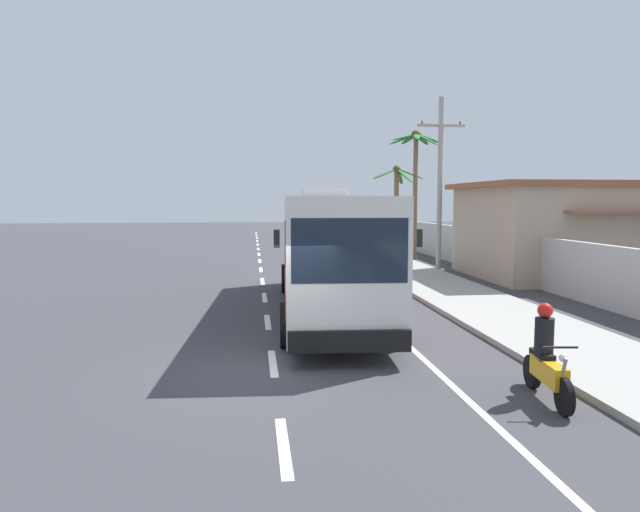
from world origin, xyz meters
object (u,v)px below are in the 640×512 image
object	(u,v)px
motorcycle_trailing	(355,261)
palm_nearest	(415,164)
motorcycle_beside_bus	(546,361)
palm_second	(397,192)
pedestrian_midwalk	(386,247)
roadside_building	(616,229)
utility_pole_mid	(440,181)
coach_bus_foreground	(327,248)
pedestrian_near_kerb	(377,244)

from	to	relation	value
motorcycle_trailing	palm_nearest	xyz separation A→B (m)	(4.68, 6.79, 4.81)
motorcycle_beside_bus	palm_second	xyz separation A→B (m)	(5.13, 30.33, 3.30)
pedestrian_midwalk	palm_second	xyz separation A→B (m)	(3.07, 9.97, 3.03)
palm_nearest	roadside_building	world-z (taller)	palm_nearest
palm_second	pedestrian_midwalk	bearing A→B (deg)	-107.12
motorcycle_beside_bus	utility_pole_mid	xyz separation A→B (m)	(4.02, 17.74, 3.66)
palm_second	roadside_building	xyz separation A→B (m)	(6.10, -15.50, -1.86)
utility_pole_mid	palm_nearest	size ratio (longest dim) A/B	1.12
coach_bus_foreground	pedestrian_midwalk	size ratio (longest dim) A/B	8.16
motorcycle_beside_bus	palm_nearest	distance (m)	23.81
pedestrian_near_kerb	pedestrian_midwalk	size ratio (longest dim) A/B	1.05
coach_bus_foreground	motorcycle_trailing	size ratio (longest dim) A/B	6.39
motorcycle_beside_bus	roadside_building	size ratio (longest dim) A/B	0.15
pedestrian_midwalk	palm_second	world-z (taller)	palm_second
pedestrian_near_kerb	utility_pole_mid	world-z (taller)	utility_pole_mid
pedestrian_midwalk	utility_pole_mid	world-z (taller)	utility_pole_mid
roadside_building	motorcycle_beside_bus	bearing A→B (deg)	-127.13
palm_nearest	palm_second	size ratio (longest dim) A/B	1.26
utility_pole_mid	roadside_building	distance (m)	8.08
coach_bus_foreground	motorcycle_beside_bus	size ratio (longest dim) A/B	6.40
coach_bus_foreground	pedestrian_near_kerb	xyz separation A→B (m)	(4.57, 13.64, -0.97)
pedestrian_midwalk	roadside_building	world-z (taller)	roadside_building
motorcycle_beside_bus	motorcycle_trailing	distance (m)	16.13
utility_pole_mid	palm_second	distance (m)	12.64
palm_nearest	roadside_building	size ratio (longest dim) A/B	0.55
utility_pole_mid	coach_bus_foreground	bearing A→B (deg)	-125.32
utility_pole_mid	roadside_building	size ratio (longest dim) A/B	0.61
palm_nearest	motorcycle_trailing	bearing A→B (deg)	-124.57
coach_bus_foreground	pedestrian_near_kerb	world-z (taller)	coach_bus_foreground
coach_bus_foreground	motorcycle_trailing	world-z (taller)	coach_bus_foreground
roadside_building	pedestrian_midwalk	bearing A→B (deg)	148.90
pedestrian_midwalk	pedestrian_near_kerb	bearing A→B (deg)	44.66
pedestrian_midwalk	palm_nearest	bearing A→B (deg)	-3.52
pedestrian_midwalk	utility_pole_mid	size ratio (longest dim) A/B	0.19
pedestrian_midwalk	utility_pole_mid	bearing A→B (deg)	-105.50
coach_bus_foreground	pedestrian_near_kerb	bearing A→B (deg)	71.49
palm_nearest	palm_second	bearing A→B (deg)	83.64
pedestrian_near_kerb	roadside_building	distance (m)	11.78
coach_bus_foreground	pedestrian_midwalk	xyz separation A→B (m)	(4.75, 12.10, -1.02)
pedestrian_near_kerb	utility_pole_mid	size ratio (longest dim) A/B	0.20
motorcycle_trailing	palm_nearest	world-z (taller)	palm_nearest
coach_bus_foreground	pedestrian_midwalk	bearing A→B (deg)	68.55
palm_nearest	roadside_building	bearing A→B (deg)	-49.43
pedestrian_near_kerb	utility_pole_mid	bearing A→B (deg)	-122.35
palm_nearest	palm_second	xyz separation A→B (m)	(0.83, 7.41, -1.52)
palm_second	palm_nearest	bearing A→B (deg)	-96.36
motorcycle_trailing	palm_nearest	size ratio (longest dim) A/B	0.27
motorcycle_trailing	pedestrian_midwalk	xyz separation A→B (m)	(2.44, 4.24, 0.26)
motorcycle_trailing	roadside_building	world-z (taller)	roadside_building
pedestrian_midwalk	palm_second	distance (m)	10.86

